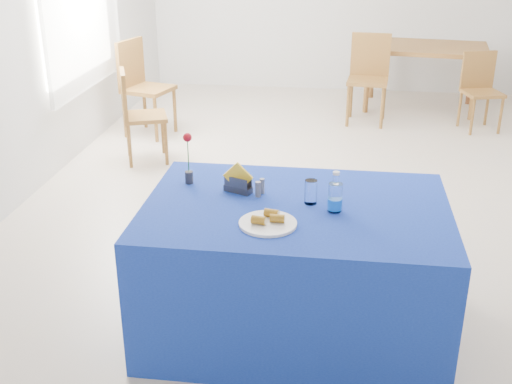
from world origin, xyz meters
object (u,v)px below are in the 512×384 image
blue_table (294,268)px  chair_win_a (136,110)px  chair_bg_left (369,72)px  oak_table (423,52)px  water_bottle (335,198)px  chair_win_b (141,81)px  plate (268,223)px  chair_bg_right (480,85)px

blue_table → chair_win_a: (-1.68, 2.49, 0.12)m
blue_table → chair_bg_left: bearing=83.2°
oak_table → blue_table: bearing=-103.4°
water_bottle → oak_table: 4.87m
blue_table → chair_win_b: size_ratio=1.62×
chair_win_b → blue_table: bearing=-134.2°
plate → chair_win_b: bearing=116.3°
chair_bg_left → chair_win_b: 2.50m
chair_bg_right → chair_win_a: size_ratio=0.95×
blue_table → water_bottle: water_bottle is taller
water_bottle → chair_win_a: (-1.88, 2.54, -0.33)m
oak_table → plate: bearing=-104.1°
chair_bg_right → chair_win_a: (-3.35, -1.50, 0.02)m
plate → chair_win_a: chair_win_a is taller
plate → chair_win_b: chair_win_b is taller
plate → blue_table: 0.48m
chair_win_a → blue_table: bearing=-166.6°
blue_table → chair_bg_left: size_ratio=1.65×
chair_bg_left → chair_win_b: (-2.37, -0.80, 0.01)m
water_bottle → chair_bg_right: water_bottle is taller
blue_table → oak_table: (1.13, 4.73, 0.30)m
oak_table → water_bottle: bearing=-101.0°
plate → oak_table: 5.14m
blue_table → chair_win_b: bearing=119.5°
blue_table → plate: bearing=-115.6°
water_bottle → oak_table: (0.93, 4.77, -0.15)m
chair_bg_left → chair_win_a: 2.71m
plate → chair_win_a: size_ratio=0.33×
chair_bg_left → oak_table: bearing=49.3°
plate → chair_bg_right: (1.80, 4.24, -0.29)m
water_bottle → chair_win_a: 3.17m
oak_table → chair_win_a: (-2.81, -2.24, -0.18)m
plate → water_bottle: water_bottle is taller
blue_table → chair_bg_right: bearing=67.2°
blue_table → chair_win_b: 3.82m
plate → water_bottle: bearing=33.2°
water_bottle → chair_win_b: 3.96m
oak_table → chair_bg_right: (0.55, -0.74, -0.20)m
blue_table → water_bottle: 0.49m
plate → chair_bg_left: (0.61, 4.37, -0.21)m
water_bottle → chair_win_b: chair_win_b is taller
plate → chair_bg_right: 4.62m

